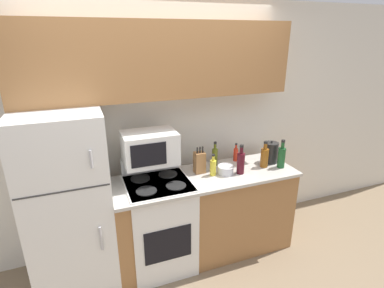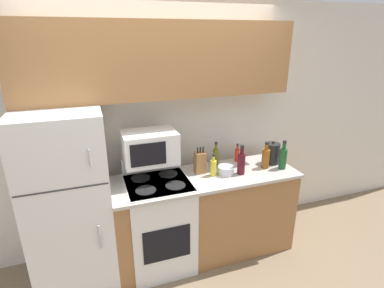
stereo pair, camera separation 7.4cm
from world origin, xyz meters
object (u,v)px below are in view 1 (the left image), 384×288
object	(u,v)px
kettle	(271,152)
bottle_whiskey	(264,157)
knife_block	(200,162)
bottle_wine_red	(241,162)
bottle_wine_green	(282,157)
bottle_hot_sauce	(236,154)
bowl	(226,170)
bottle_olive_oil	(215,156)
refrigerator	(69,203)
stove	(160,223)
bottle_cooking_spray	(213,167)
microwave	(150,148)

from	to	relation	value
kettle	bottle_whiskey	bearing A→B (deg)	-149.08
knife_block	bottle_wine_red	size ratio (longest dim) A/B	0.91
knife_block	kettle	world-z (taller)	knife_block
bottle_wine_green	kettle	distance (m)	0.15
bottle_wine_green	kettle	bearing A→B (deg)	99.45
bottle_hot_sauce	bottle_wine_red	size ratio (longest dim) A/B	0.67
bowl	bottle_olive_oil	size ratio (longest dim) A/B	0.63
bottle_wine_green	bottle_hot_sauce	xyz separation A→B (m)	(-0.35, 0.32, -0.04)
refrigerator	kettle	bearing A→B (deg)	-1.04
knife_block	bottle_olive_oil	distance (m)	0.24
refrigerator	knife_block	distance (m)	1.24
bottle_whiskey	bottle_olive_oil	bearing A→B (deg)	154.76
knife_block	kettle	xyz separation A→B (m)	(0.81, -0.04, 0.00)
bottle_wine_green	bottle_whiskey	xyz separation A→B (m)	(-0.16, 0.07, -0.01)
knife_block	bowl	size ratio (longest dim) A/B	1.66
stove	bottle_whiskey	bearing A→B (deg)	-1.70
stove	bottle_wine_red	size ratio (longest dim) A/B	3.62
bottle_olive_oil	kettle	world-z (taller)	bottle_olive_oil
bottle_wine_green	bottle_whiskey	bearing A→B (deg)	154.89
bottle_cooking_spray	bottle_hot_sauce	world-z (taller)	bottle_cooking_spray
stove	kettle	distance (m)	1.37
kettle	bowl	bearing A→B (deg)	-171.45
knife_block	bottle_olive_oil	world-z (taller)	knife_block
refrigerator	bottle_whiskey	xyz separation A→B (m)	(1.90, -0.11, 0.20)
bottle_olive_oil	kettle	distance (m)	0.61
bottle_hot_sauce	bottle_olive_oil	distance (m)	0.27
bowl	bottle_hot_sauce	distance (m)	0.36
refrigerator	bottle_wine_green	distance (m)	2.08
knife_block	bottle_hot_sauce	distance (m)	0.50
refrigerator	bottle_whiskey	world-z (taller)	refrigerator
bottle_cooking_spray	bottle_wine_green	bearing A→B (deg)	-6.39
refrigerator	bowl	world-z (taller)	refrigerator
stove	microwave	size ratio (longest dim) A/B	2.23
bottle_cooking_spray	refrigerator	bearing A→B (deg)	175.44
bottle_whiskey	bottle_cooking_spray	bearing A→B (deg)	179.09
knife_block	bowl	distance (m)	0.27
bottle_cooking_spray	stove	bearing A→B (deg)	177.48
bottle_cooking_spray	bottle_wine_red	xyz separation A→B (m)	(0.27, -0.06, 0.03)
bottle_cooking_spray	bottle_hot_sauce	size ratio (longest dim) A/B	1.10
bowl	bottle_wine_green	world-z (taller)	bottle_wine_green
microwave	bottle_wine_red	distance (m)	0.90
knife_block	bottle_cooking_spray	xyz separation A→B (m)	(0.10, -0.11, -0.02)
bottle_wine_green	bottle_hot_sauce	world-z (taller)	bottle_wine_green
refrigerator	bottle_hot_sauce	world-z (taller)	refrigerator
refrigerator	bottle_wine_red	xyz separation A→B (m)	(1.60, -0.16, 0.21)
bottle_whiskey	refrigerator	bearing A→B (deg)	176.54
bottle_whiskey	bottle_hot_sauce	size ratio (longest dim) A/B	1.40
microwave	bottle_cooking_spray	world-z (taller)	microwave
microwave	bottle_hot_sauce	size ratio (longest dim) A/B	2.43
knife_block	bottle_wine_green	distance (m)	0.85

